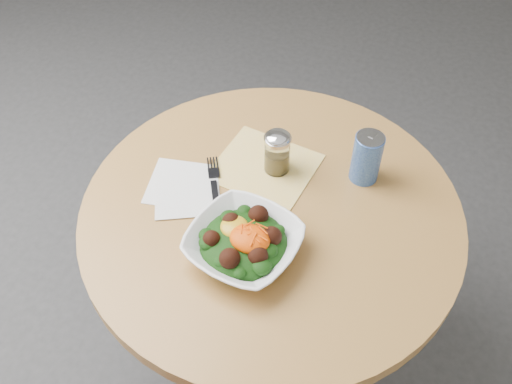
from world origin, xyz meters
TOP-DOWN VIEW (x-y plane):
  - ground at (0.00, 0.00)m, footprint 6.00×6.00m
  - table at (0.00, 0.00)m, footprint 0.90×0.90m
  - cloth_napkin at (-0.06, 0.12)m, footprint 0.27×0.25m
  - paper_napkins at (-0.22, -0.02)m, footprint 0.22×0.21m
  - salad_bowl at (-0.02, -0.14)m, footprint 0.28×0.28m
  - fork at (-0.15, 0.01)m, footprint 0.12×0.21m
  - spice_shaker at (-0.03, 0.12)m, footprint 0.07×0.07m
  - beverage_can at (0.18, 0.17)m, footprint 0.07×0.07m

SIDE VIEW (x-z plane):
  - ground at x=0.00m, z-range 0.00..0.00m
  - table at x=0.00m, z-range 0.18..0.93m
  - cloth_napkin at x=-0.06m, z-range 0.75..0.75m
  - paper_napkins at x=-0.22m, z-range 0.75..0.75m
  - fork at x=-0.15m, z-range 0.75..0.76m
  - salad_bowl at x=-0.02m, z-range 0.74..0.83m
  - spice_shaker at x=-0.03m, z-range 0.75..0.87m
  - beverage_can at x=0.18m, z-range 0.75..0.88m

